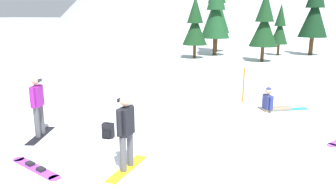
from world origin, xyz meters
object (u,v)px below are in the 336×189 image
at_px(snowboarder_midground, 38,105).
at_px(pine_tree_slender, 264,23).
at_px(snowboarder_foreground, 126,131).
at_px(backpack_black, 108,131).
at_px(pine_tree_short, 315,10).
at_px(pine_tree_leaning, 216,12).
at_px(pine_tree_twin, 195,25).
at_px(pine_tree_tall, 217,5).
at_px(pine_tree_young, 280,27).
at_px(loose_snowboard_near_left, 36,168).
at_px(snowboarder_background, 272,103).
at_px(trail_marker_pole, 243,85).

relative_size(snowboarder_midground, pine_tree_slender, 0.34).
distance_m(snowboarder_foreground, backpack_black, 2.24).
relative_size(snowboarder_foreground, backpack_black, 3.73).
bearing_deg(pine_tree_short, pine_tree_leaning, -158.92).
distance_m(pine_tree_twin, pine_tree_tall, 5.95).
bearing_deg(snowboarder_midground, pine_tree_tall, 89.95).
xyz_separation_m(pine_tree_young, pine_tree_tall, (-5.94, 1.20, 1.96)).
distance_m(backpack_black, pine_tree_leaning, 21.20).
xyz_separation_m(snowboarder_midground, pine_tree_short, (8.70, 24.52, 2.99)).
height_order(loose_snowboard_near_left, pine_tree_leaning, pine_tree_leaning).
xyz_separation_m(snowboarder_midground, pine_tree_twin, (-0.53, 18.89, 1.79)).
distance_m(pine_tree_short, pine_tree_slender, 6.97).
height_order(snowboarder_background, pine_tree_young, pine_tree_young).
relative_size(snowboarder_background, backpack_black, 3.61).
bearing_deg(pine_tree_twin, pine_tree_tall, 84.43).
height_order(snowboarder_midground, backpack_black, snowboarder_midground).
height_order(trail_marker_pole, pine_tree_twin, pine_tree_twin).
distance_m(snowboarder_foreground, snowboarder_background, 6.79).
bearing_deg(snowboarder_foreground, pine_tree_tall, 97.50).
xyz_separation_m(snowboarder_foreground, trail_marker_pole, (1.73, 7.02, -0.23)).
height_order(pine_tree_twin, pine_tree_tall, pine_tree_tall).
bearing_deg(pine_tree_slender, pine_tree_young, 77.34).
relative_size(snowboarder_foreground, pine_tree_slender, 0.33).
height_order(loose_snowboard_near_left, backpack_black, backpack_black).
xyz_separation_m(trail_marker_pole, pine_tree_young, (0.84, 17.37, 1.75)).
xyz_separation_m(snowboarder_midground, pine_tree_tall, (0.02, 24.57, 3.46)).
relative_size(loose_snowboard_near_left, trail_marker_pole, 1.28).
distance_m(snowboarder_background, loose_snowboard_near_left, 8.43).
bearing_deg(pine_tree_slender, snowboarder_foreground, -94.43).
bearing_deg(pine_tree_tall, snowboarder_midground, -90.05).
distance_m(pine_tree_twin, pine_tree_short, 10.88).
relative_size(loose_snowboard_near_left, pine_tree_leaning, 0.26).
bearing_deg(pine_tree_short, snowboarder_midground, -109.53).
relative_size(pine_tree_twin, pine_tree_slender, 0.95).
bearing_deg(pine_tree_leaning, pine_tree_tall, 100.84).
xyz_separation_m(snowboarder_background, loose_snowboard_near_left, (-4.94, -6.82, -0.29)).
bearing_deg(pine_tree_young, trail_marker_pole, -92.76).
bearing_deg(backpack_black, trail_marker_pole, 59.89).
height_order(snowboarder_midground, pine_tree_slender, pine_tree_slender).
relative_size(pine_tree_twin, pine_tree_tall, 0.62).
height_order(snowboarder_background, trail_marker_pole, trail_marker_pole).
relative_size(snowboarder_midground, trail_marker_pole, 1.27).
bearing_deg(pine_tree_tall, backpack_black, -85.37).
distance_m(trail_marker_pole, pine_tree_twin, 14.23).
bearing_deg(pine_tree_tall, pine_tree_young, -11.42).
bearing_deg(pine_tree_leaning, pine_tree_short, 21.08).
distance_m(pine_tree_young, pine_tree_short, 3.32).
xyz_separation_m(loose_snowboard_near_left, trail_marker_pole, (3.75, 7.75, 0.68)).
xyz_separation_m(snowboarder_foreground, loose_snowboard_near_left, (-2.02, -0.72, -0.91)).
distance_m(snowboarder_foreground, pine_tree_slender, 19.93).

